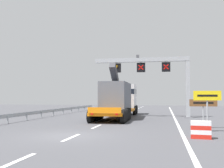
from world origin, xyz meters
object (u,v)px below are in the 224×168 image
at_px(heavy_haul_truck_orange, 120,98).
at_px(crash_barrier_striped, 201,130).
at_px(overhead_lane_gantry, 154,69).
at_px(tourist_info_sign_brown, 203,106).
at_px(exit_sign_yellow, 207,100).

relative_size(heavy_haul_truck_orange, crash_barrier_striped, 13.42).
relative_size(overhead_lane_gantry, tourist_info_sign_brown, 5.21).
bearing_deg(heavy_haul_truck_orange, overhead_lane_gantry, 1.04).
bearing_deg(exit_sign_yellow, heavy_haul_truck_orange, 122.28).
distance_m(heavy_haul_truck_orange, tourist_info_sign_brown, 11.96).
xyz_separation_m(overhead_lane_gantry, exit_sign_yellow, (3.62, -11.60, -3.13)).
xyz_separation_m(overhead_lane_gantry, crash_barrier_striped, (2.89, -14.30, -4.61)).
xyz_separation_m(overhead_lane_gantry, tourist_info_sign_brown, (3.66, -9.51, -3.52)).
distance_m(overhead_lane_gantry, tourist_info_sign_brown, 10.78).
bearing_deg(crash_barrier_striped, tourist_info_sign_brown, 80.78).
xyz_separation_m(heavy_haul_truck_orange, exit_sign_yellow, (7.28, -11.53, -0.06)).
bearing_deg(heavy_haul_truck_orange, crash_barrier_striped, -65.29).
bearing_deg(overhead_lane_gantry, heavy_haul_truck_orange, -178.96).
bearing_deg(crash_barrier_striped, heavy_haul_truck_orange, 114.71).
distance_m(overhead_lane_gantry, crash_barrier_striped, 15.30).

